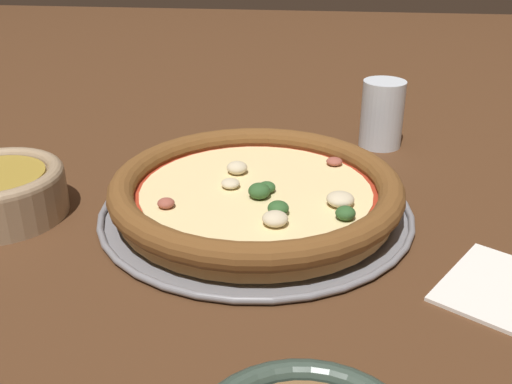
# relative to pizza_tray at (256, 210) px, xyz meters

# --- Properties ---
(ground_plane) EXTENTS (3.00, 3.00, 0.00)m
(ground_plane) POSITION_rel_pizza_tray_xyz_m (0.00, 0.00, -0.00)
(ground_plane) COLOR #4C2D19
(pizza_tray) EXTENTS (0.37, 0.37, 0.01)m
(pizza_tray) POSITION_rel_pizza_tray_xyz_m (0.00, 0.00, 0.00)
(pizza_tray) COLOR gray
(pizza_tray) RESTS_ON ground_plane
(pizza) EXTENTS (0.34, 0.34, 0.04)m
(pizza) POSITION_rel_pizza_tray_xyz_m (0.00, 0.00, 0.03)
(pizza) COLOR tan
(pizza) RESTS_ON pizza_tray
(drinking_cup) EXTENTS (0.06, 0.06, 0.10)m
(drinking_cup) POSITION_rel_pizza_tray_xyz_m (-0.24, 0.16, 0.05)
(drinking_cup) COLOR silver
(drinking_cup) RESTS_ON ground_plane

